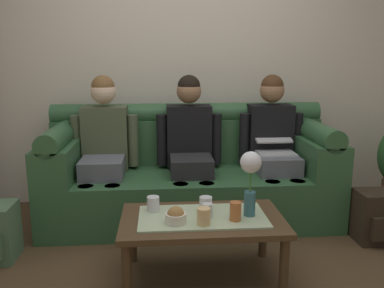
% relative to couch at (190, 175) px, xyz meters
% --- Properties ---
extents(back_wall_patterned, '(6.00, 0.12, 2.90)m').
position_rel_couch_xyz_m(back_wall_patterned, '(0.00, 0.53, 1.08)').
color(back_wall_patterned, beige).
rests_on(back_wall_patterned, ground_plane).
extents(couch, '(2.39, 0.88, 0.96)m').
position_rel_couch_xyz_m(couch, '(0.00, 0.00, 0.00)').
color(couch, '#2D5633').
rests_on(couch, ground_plane).
extents(person_left, '(0.56, 0.67, 1.22)m').
position_rel_couch_xyz_m(person_left, '(-0.72, -0.00, 0.29)').
color(person_left, '#595B66').
rests_on(person_left, ground_plane).
extents(person_middle, '(0.56, 0.67, 1.22)m').
position_rel_couch_xyz_m(person_middle, '(0.00, -0.00, 0.29)').
color(person_middle, '#232326').
rests_on(person_middle, ground_plane).
extents(person_right, '(0.56, 0.67, 1.22)m').
position_rel_couch_xyz_m(person_right, '(0.72, -0.00, 0.29)').
color(person_right, '#595B66').
rests_on(person_right, ground_plane).
extents(coffee_table, '(1.00, 0.58, 0.41)m').
position_rel_couch_xyz_m(coffee_table, '(0.00, -1.02, -0.02)').
color(coffee_table, '#47331E').
rests_on(coffee_table, ground_plane).
extents(flower_vase, '(0.13, 0.13, 0.40)m').
position_rel_couch_xyz_m(flower_vase, '(0.29, -1.03, 0.31)').
color(flower_vase, '#336672').
rests_on(flower_vase, coffee_table).
extents(snack_bowl, '(0.13, 0.13, 0.10)m').
position_rel_couch_xyz_m(snack_bowl, '(-0.17, -1.11, 0.08)').
color(snack_bowl, silver).
rests_on(snack_bowl, coffee_table).
extents(cup_near_left, '(0.08, 0.08, 0.09)m').
position_rel_couch_xyz_m(cup_near_left, '(0.03, -0.94, 0.09)').
color(cup_near_left, silver).
rests_on(cup_near_left, coffee_table).
extents(cup_near_right, '(0.06, 0.06, 0.09)m').
position_rel_couch_xyz_m(cup_near_right, '(0.03, -1.04, 0.09)').
color(cup_near_right, silver).
rests_on(cup_near_right, coffee_table).
extents(cup_far_center, '(0.07, 0.07, 0.11)m').
position_rel_couch_xyz_m(cup_far_center, '(0.19, -1.10, 0.10)').
color(cup_far_center, '#B26633').
rests_on(cup_far_center, coffee_table).
extents(cup_far_left, '(0.08, 0.08, 0.10)m').
position_rel_couch_xyz_m(cup_far_left, '(-0.01, -1.15, 0.09)').
color(cup_far_left, '#DBB77A').
rests_on(cup_far_left, coffee_table).
extents(cup_far_right, '(0.08, 0.08, 0.09)m').
position_rel_couch_xyz_m(cup_far_right, '(-0.30, -0.91, 0.09)').
color(cup_far_right, silver).
rests_on(cup_far_right, coffee_table).
extents(backpack_right, '(0.31, 0.29, 0.39)m').
position_rel_couch_xyz_m(backpack_right, '(1.36, -0.61, -0.18)').
color(backpack_right, '#2D2319').
rests_on(backpack_right, ground_plane).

